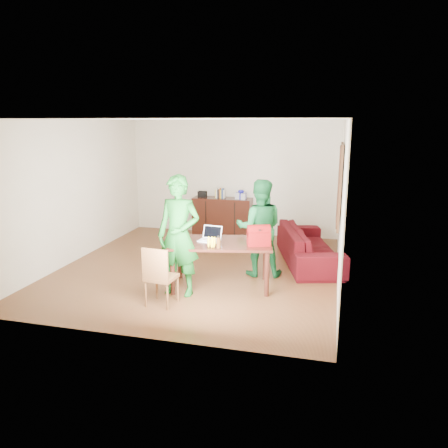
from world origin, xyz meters
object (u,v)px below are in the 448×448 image
(table, at_px, (221,248))
(bottle, at_px, (219,242))
(person_near, at_px, (179,236))
(sofa, at_px, (309,246))
(chair, at_px, (161,288))
(person_far, at_px, (260,228))
(laptop, at_px, (209,239))
(red_bag, at_px, (259,237))

(table, distance_m, bottle, 0.40)
(person_near, relative_size, bottle, 9.89)
(bottle, bearing_deg, sofa, 57.63)
(person_near, bearing_deg, chair, -99.15)
(chair, bearing_deg, person_far, 60.89)
(laptop, relative_size, red_bag, 1.01)
(table, relative_size, person_far, 1.04)
(table, xyz_separation_m, person_near, (-0.55, -0.45, 0.28))
(laptop, height_order, sofa, laptop)
(chair, height_order, person_near, person_near)
(laptop, bearing_deg, bottle, -45.94)
(person_near, bearing_deg, table, 43.52)
(chair, bearing_deg, table, 60.26)
(chair, xyz_separation_m, bottle, (0.72, 0.59, 0.60))
(person_near, relative_size, laptop, 5.36)
(red_bag, bearing_deg, sofa, 48.09)
(table, relative_size, laptop, 5.04)
(laptop, bearing_deg, person_near, -121.32)
(table, xyz_separation_m, person_far, (0.50, 0.74, 0.18))
(person_far, bearing_deg, bottle, 57.74)
(chair, xyz_separation_m, person_far, (1.17, 1.67, 0.59))
(chair, xyz_separation_m, person_near, (0.11, 0.48, 0.68))
(person_near, xyz_separation_m, person_far, (1.06, 1.19, -0.09))
(person_far, relative_size, red_bag, 4.87)
(chair, xyz_separation_m, sofa, (1.99, 2.58, 0.07))
(person_near, bearing_deg, sofa, 52.62)
(person_far, distance_m, red_bag, 0.79)
(chair, xyz_separation_m, laptop, (0.47, 0.93, 0.54))
(table, height_order, bottle, bottle)
(bottle, bearing_deg, table, 98.76)
(table, xyz_separation_m, laptop, (-0.20, -0.01, 0.14))
(table, bearing_deg, laptop, 170.81)
(person_far, height_order, bottle, person_far)
(table, relative_size, person_near, 0.94)
(person_far, distance_m, laptop, 1.03)
(sofa, bearing_deg, person_far, 122.51)
(table, relative_size, bottle, 9.31)
(person_near, height_order, bottle, person_near)
(table, bearing_deg, chair, -136.97)
(person_far, bearing_deg, sofa, -141.57)
(laptop, height_order, red_bag, red_bag)
(sofa, bearing_deg, person_near, 122.66)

